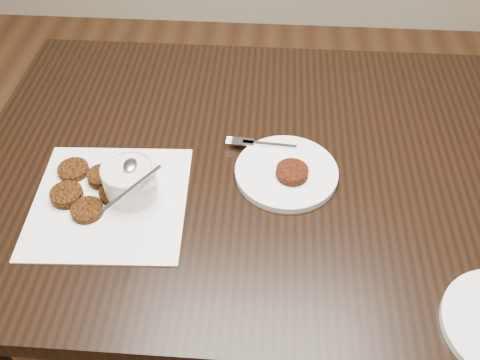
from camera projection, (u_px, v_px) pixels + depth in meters
The scene contains 5 objects.
table at pixel (284, 265), 1.34m from camera, with size 1.34×0.86×0.75m, color black.
napkin at pixel (110, 201), 0.99m from camera, with size 0.29×0.29×0.00m, color white.
sauce_ramekin at pixel (127, 168), 0.95m from camera, with size 0.13×0.13×0.14m, color silver, non-canonical shape.
patty_cluster at pixel (86, 189), 1.00m from camera, with size 0.20×0.20×0.02m, color #582A0B, non-canonical shape.
plate_with_patty at pixel (287, 170), 1.03m from camera, with size 0.21×0.21×0.03m, color white, non-canonical shape.
Camera 1 is at (-0.00, -0.63, 1.50)m, focal length 38.65 mm.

